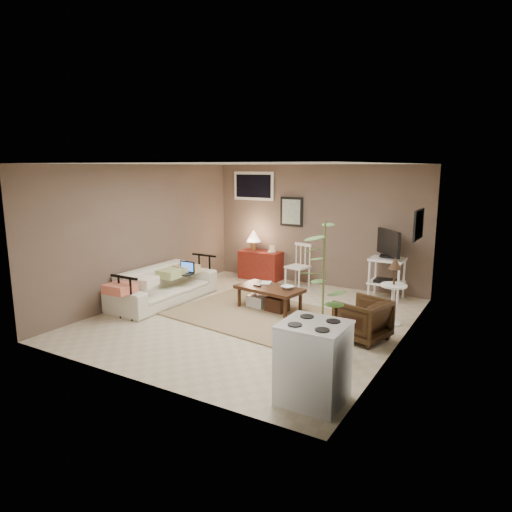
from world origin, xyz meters
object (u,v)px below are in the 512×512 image
Objects in this scene: red_console at (260,262)px; sofa at (164,279)px; potted_plant at (323,283)px; tv_stand at (387,263)px; armchair at (363,317)px; stove at (313,363)px; coffee_table at (269,296)px; spindle_chair at (298,267)px; side_table at (394,283)px.

sofa is at bearing -104.80° from red_console.
tv_stand is at bearing 89.13° from potted_plant.
red_console reaches higher than armchair.
tv_stand is 4.07m from stove.
armchair is at bearing -83.49° from tv_stand.
red_console is at bearing 123.97° from coffee_table.
potted_plant is at bearing -40.73° from coffee_table.
sofa is 3.98m from tv_stand.
tv_stand reaches higher than red_console.
spindle_chair is 2.89m from armchair.
coffee_table is 1.39× the size of stove.
spindle_chair is 3.37m from potted_plant.
potted_plant is (1.47, -1.26, 0.71)m from coffee_table.
armchair is at bearing 92.60° from stove.
side_table is at bearing 9.61° from coffee_table.
potted_plant reaches higher than red_console.
stove reaches higher than sofa.
side_table is (1.95, 0.33, 0.41)m from coffee_table.
tv_stand reaches higher than sofa.
potted_plant is (1.69, -2.87, 0.54)m from spindle_chair.
armchair is 1.92m from stove.
side_table is at bearing 87.65° from stove.
spindle_chair reaches higher than armchair.
red_console is at bearing -14.80° from sofa.
red_console is (-1.21, 1.79, 0.13)m from coffee_table.
stove is at bearing -92.35° from side_table.
potted_plant reaches higher than stove.
spindle_chair is 0.49× the size of potted_plant.
potted_plant is at bearing -5.04° from armchair.
armchair is at bearing -15.95° from coffee_table.
red_console is (0.61, 2.32, -0.05)m from sofa.
coffee_table is at bearing -73.67° from sofa.
armchair reaches higher than coffee_table.
sofa is 1.66× the size of tv_stand.
sofa is at bearing 152.81° from stove.
stove is (2.07, -4.02, 0.02)m from spindle_chair.
armchair is at bearing -37.75° from red_console.
coffee_table is 0.94× the size of tv_stand.
spindle_chair reaches higher than sofa.
red_console reaches higher than stove.
sofa is (-1.82, -0.53, 0.18)m from coffee_table.
stove is (3.66, -1.88, 0.01)m from sofa.
coffee_table is 2.06m from potted_plant.
armchair is at bearing 69.25° from potted_plant.
potted_plant is (-0.04, -2.90, 0.27)m from tv_stand.
spindle_chair is at bearing -178.93° from tv_stand.
side_table reaches higher than armchair.
tv_stand reaches higher than spindle_chair.
stove is at bearing -117.19° from sofa.
stove is (0.33, -4.05, -0.25)m from tv_stand.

